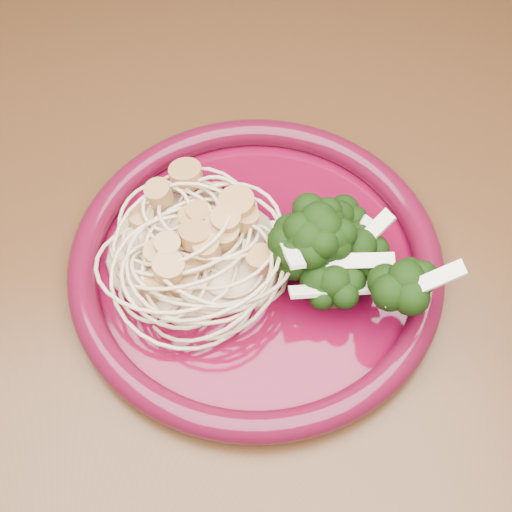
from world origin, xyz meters
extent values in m
cube|color=#472814|center=(0.00, 0.00, 0.73)|extent=(1.20, 0.80, 0.04)
cylinder|color=#472814|center=(0.55, 0.35, 0.35)|extent=(0.06, 0.06, 0.71)
cylinder|color=#4E051B|center=(0.09, 0.01, 0.75)|extent=(0.37, 0.37, 0.01)
torus|color=#4E051B|center=(0.09, 0.01, 0.76)|extent=(0.37, 0.37, 0.02)
ellipsoid|color=#C9B18A|center=(0.04, 0.02, 0.77)|extent=(0.17, 0.16, 0.03)
ellipsoid|color=black|center=(0.15, -0.01, 0.79)|extent=(0.16, 0.20, 0.06)
camera|label=1|loc=(0.05, -0.29, 1.23)|focal=50.00mm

